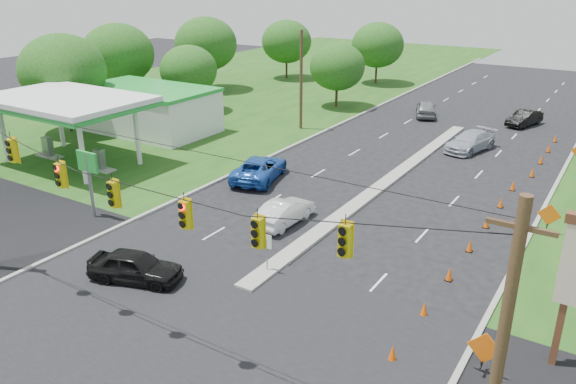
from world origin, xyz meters
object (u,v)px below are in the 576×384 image
Objects in this scene: black_sedan at (135,267)px; gas_station at (136,107)px; blue_pickup at (259,168)px; white_sedan at (285,212)px.

gas_station is at bearing 27.86° from black_sedan.
gas_station is 3.36× the size of blue_pickup.
black_sedan is 0.77× the size of blue_pickup.
black_sedan is 14.98m from blue_pickup.
gas_station is 23.12m from white_sedan.
gas_station reaches higher than blue_pickup.
black_sedan reaches higher than white_sedan.
blue_pickup reaches higher than white_sedan.
black_sedan is at bearing -44.03° from gas_station.
white_sedan is at bearing 120.85° from blue_pickup.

